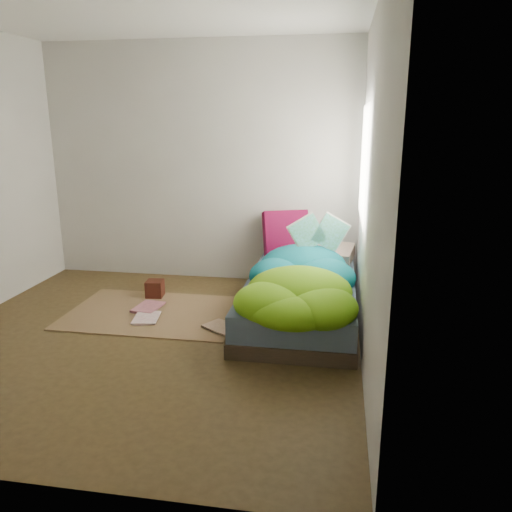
{
  "coord_description": "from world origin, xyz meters",
  "views": [
    {
      "loc": [
        1.53,
        -3.65,
        1.76
      ],
      "look_at": [
        0.8,
        0.75,
        0.55
      ],
      "focal_mm": 35.0,
      "sensor_mm": 36.0,
      "label": 1
    }
  ],
  "objects_px": {
    "open_book": "(320,223)",
    "floor_book_b": "(137,306)",
    "floor_book_a": "(134,318)",
    "wooden_box": "(155,288)",
    "pillow_magenta": "(286,233)",
    "bed": "(300,298)"
  },
  "relations": [
    {
      "from": "floor_book_a",
      "to": "open_book",
      "type": "bearing_deg",
      "value": 13.37
    },
    {
      "from": "floor_book_a",
      "to": "pillow_magenta",
      "type": "bearing_deg",
      "value": 36.1
    },
    {
      "from": "bed",
      "to": "wooden_box",
      "type": "distance_m",
      "value": 1.54
    },
    {
      "from": "pillow_magenta",
      "to": "floor_book_a",
      "type": "bearing_deg",
      "value": -154.76
    },
    {
      "from": "floor_book_a",
      "to": "floor_book_b",
      "type": "distance_m",
      "value": 0.3
    },
    {
      "from": "open_book",
      "to": "floor_book_a",
      "type": "height_order",
      "value": "open_book"
    },
    {
      "from": "open_book",
      "to": "floor_book_b",
      "type": "relative_size",
      "value": 1.55
    },
    {
      "from": "pillow_magenta",
      "to": "floor_book_b",
      "type": "bearing_deg",
      "value": -163.87
    },
    {
      "from": "bed",
      "to": "floor_book_b",
      "type": "xyz_separation_m",
      "value": [
        -1.57,
        -0.09,
        -0.14
      ]
    },
    {
      "from": "bed",
      "to": "floor_book_b",
      "type": "bearing_deg",
      "value": -176.86
    },
    {
      "from": "wooden_box",
      "to": "floor_book_b",
      "type": "distance_m",
      "value": 0.35
    },
    {
      "from": "floor_book_a",
      "to": "wooden_box",
      "type": "bearing_deg",
      "value": 83.5
    },
    {
      "from": "pillow_magenta",
      "to": "wooden_box",
      "type": "relative_size",
      "value": 2.9
    },
    {
      "from": "bed",
      "to": "floor_book_b",
      "type": "height_order",
      "value": "bed"
    },
    {
      "from": "pillow_magenta",
      "to": "floor_book_b",
      "type": "relative_size",
      "value": 1.56
    },
    {
      "from": "wooden_box",
      "to": "floor_book_b",
      "type": "relative_size",
      "value": 0.54
    },
    {
      "from": "floor_book_b",
      "to": "bed",
      "type": "bearing_deg",
      "value": 10.11
    },
    {
      "from": "pillow_magenta",
      "to": "floor_book_b",
      "type": "height_order",
      "value": "pillow_magenta"
    },
    {
      "from": "floor_book_b",
      "to": "wooden_box",
      "type": "bearing_deg",
      "value": 88.13
    },
    {
      "from": "floor_book_b",
      "to": "floor_book_a",
      "type": "bearing_deg",
      "value": -66.0
    },
    {
      "from": "open_book",
      "to": "floor_book_a",
      "type": "distance_m",
      "value": 1.94
    },
    {
      "from": "pillow_magenta",
      "to": "floor_book_a",
      "type": "distance_m",
      "value": 1.87
    }
  ]
}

